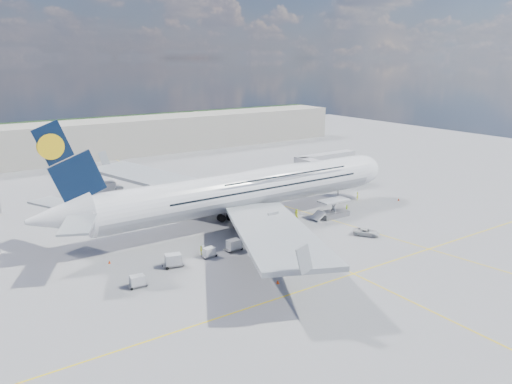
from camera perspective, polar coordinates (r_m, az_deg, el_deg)
ground at (r=92.76m, az=2.27°, el=-5.10°), size 300.00×300.00×0.00m
taxi_line_main at (r=92.76m, az=2.27°, el=-5.10°), size 0.25×220.00×0.01m
taxi_line_cross at (r=78.81m, az=11.06°, el=-9.15°), size 120.00×0.25×0.01m
taxi_line_diag at (r=108.41m, az=5.08°, el=-2.14°), size 14.16×99.06×0.01m
airliner at (r=98.67m, az=-1.02°, el=0.33°), size 77.26×79.15×23.71m
jet_bridge at (r=124.77m, az=7.61°, el=3.32°), size 18.80×12.10×8.50m
cargo_loader at (r=104.74m, az=8.75°, el=-2.16°), size 8.53×3.20×3.67m
terminal at (r=174.78m, az=-16.66°, el=5.89°), size 180.00×16.00×12.00m
tree_line at (r=230.83m, az=-10.62°, el=7.84°), size 160.00×6.00×8.00m
dolly_row_a at (r=80.45m, az=-9.46°, el=-7.68°), size 3.67×2.59×2.10m
dolly_row_b at (r=83.52m, az=-5.40°, el=-6.85°), size 2.70×1.64×1.63m
dolly_row_c at (r=85.91m, az=-2.58°, el=-6.05°), size 3.18×1.90×1.92m
dolly_back at (r=74.84m, az=-13.41°, el=-9.85°), size 2.91×1.79×1.74m
dolly_nose_far at (r=93.27m, az=4.80°, el=-4.45°), size 2.85×1.98×1.64m
dolly_nose_near at (r=95.20m, az=3.83°, el=-4.00°), size 2.74×1.53×1.71m
baggage_tug at (r=83.80m, az=-0.04°, el=-6.85°), size 2.55×1.34×1.54m
catering_truck_inner at (r=113.17m, az=-11.13°, el=-0.62°), size 6.99×3.07×4.08m
catering_truck_outer at (r=121.25m, az=-16.67°, el=0.05°), size 7.04×3.47×4.03m
service_van at (r=95.20m, az=12.51°, el=-4.49°), size 4.57×5.26×1.35m
crew_nose at (r=118.44m, az=11.52°, el=-0.45°), size 0.79×0.74×1.82m
crew_loader at (r=109.19m, az=10.36°, el=-1.79°), size 0.91×0.83×1.52m
crew_wing at (r=84.75m, az=-6.29°, el=-6.63°), size 0.74×0.96×1.52m
crew_van at (r=103.46m, az=4.64°, el=-2.44°), size 0.89×1.06×1.84m
crew_tug at (r=91.77m, az=5.36°, el=-4.72°), size 1.46×1.13×1.99m
cone_nose at (r=120.19m, az=15.99°, el=-0.82°), size 0.44×0.44×0.57m
cone_wing_left_inner at (r=108.08m, az=-9.11°, el=-2.20°), size 0.40×0.40×0.51m
cone_wing_left_outer at (r=120.25m, az=-14.50°, el=-0.72°), size 0.42×0.42×0.53m
cone_wing_right_inner at (r=83.97m, az=0.68°, el=-7.13°), size 0.38×0.38×0.49m
cone_wing_right_outer at (r=74.22m, az=2.51°, el=-10.20°), size 0.48×0.48×0.61m
cone_tail at (r=84.27m, az=-16.41°, el=-7.68°), size 0.42×0.42×0.54m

